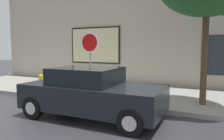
# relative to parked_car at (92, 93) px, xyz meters

# --- Properties ---
(ground_plane) EXTENTS (60.00, 60.00, 0.00)m
(ground_plane) POSITION_rel_parked_car_xyz_m (0.42, 0.09, -0.71)
(ground_plane) COLOR #333338
(sidewalk) EXTENTS (20.00, 4.00, 0.15)m
(sidewalk) POSITION_rel_parked_car_xyz_m (0.42, 3.09, -0.64)
(sidewalk) COLOR gray
(sidewalk) RESTS_ON ground
(building_facade) EXTENTS (20.00, 0.67, 7.00)m
(building_facade) POSITION_rel_parked_car_xyz_m (0.40, 5.59, 2.77)
(building_facade) COLOR #B2A893
(building_facade) RESTS_ON ground
(parked_car) EXTENTS (4.06, 1.94, 1.45)m
(parked_car) POSITION_rel_parked_car_xyz_m (0.00, 0.00, 0.00)
(parked_car) COLOR black
(parked_car) RESTS_ON ground
(fire_hydrant) EXTENTS (0.30, 0.44, 0.76)m
(fire_hydrant) POSITION_rel_parked_car_xyz_m (-3.47, 1.67, -0.19)
(fire_hydrant) COLOR yellow
(fire_hydrant) RESTS_ON sidewalk
(stop_sign) EXTENTS (0.76, 0.10, 2.45)m
(stop_sign) POSITION_rel_parked_car_xyz_m (-1.14, 1.83, 1.17)
(stop_sign) COLOR gray
(stop_sign) RESTS_ON sidewalk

